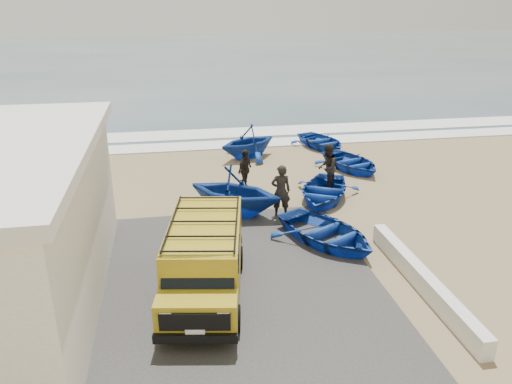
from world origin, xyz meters
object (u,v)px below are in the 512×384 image
boat_mid_left (235,191)px  van (205,257)px  parapet (422,280)px  boat_near_left (326,232)px  fisherman_back (245,170)px  fisherman_middle (327,168)px  fisherman_front (281,191)px  boat_near_right (323,191)px  boat_far_right (321,141)px  boat_far_left (248,141)px  boat_mid_right (351,162)px

boat_mid_left → van: bearing=-162.3°
parapet → boat_near_left: boat_near_left is taller
parapet → fisherman_back: fisherman_back is taller
fisherman_middle → parapet: bearing=28.0°
fisherman_front → boat_near_right: bearing=-145.1°
boat_mid_left → fisherman_back: boat_mid_left is taller
boat_near_left → boat_far_right: size_ratio=1.10×
boat_near_left → fisherman_front: bearing=84.6°
boat_far_right → fisherman_middle: size_ratio=1.74×
fisherman_back → fisherman_front: bearing=-126.9°
van → boat_far_left: size_ratio=1.58×
boat_mid_left → fisherman_front: bearing=-70.8°
fisherman_middle → fisherman_back: size_ratio=1.14×
van → boat_mid_left: (1.46, 5.01, -0.16)m
boat_near_left → boat_mid_right: (3.35, 6.94, -0.03)m
boat_mid_right → fisherman_back: fisherman_back is taller
parapet → van: size_ratio=1.21×
van → parapet: bearing=1.6°
boat_near_right → fisherman_middle: 1.25m
boat_far_right → boat_mid_right: bearing=-103.4°
fisherman_middle → fisherman_front: bearing=-21.3°
van → boat_far_left: 12.18m
boat_far_left → fisherman_middle: bearing=-3.2°
boat_mid_left → boat_near_left: bearing=-103.0°
fisherman_front → fisherman_back: size_ratio=1.15×
boat_near_left → fisherman_middle: size_ratio=1.92×
boat_far_right → fisherman_back: bearing=-150.5°
boat_mid_right → boat_mid_left: bearing=-162.0°
boat_near_right → boat_mid_left: 3.72m
fisherman_back → boat_near_right: bearing=-83.5°
boat_near_left → boat_mid_right: boat_near_left is taller
boat_near_left → fisherman_middle: 4.87m
boat_far_right → fisherman_front: 9.21m
boat_mid_left → boat_near_right: bearing=-42.9°
parapet → fisherman_front: (-2.74, 5.39, 0.70)m
parapet → boat_near_left: size_ratio=1.61×
boat_near_right → boat_mid_right: bearing=82.1°
parapet → van: 5.91m
van → boat_far_left: bearing=85.1°
boat_mid_right → fisherman_back: 5.46m
boat_near_right → boat_far_right: (2.06, 7.00, -0.02)m
boat_far_right → fisherman_middle: (-1.61, -5.99, 0.62)m
van → boat_far_right: 14.69m
boat_far_right → van: bearing=-137.0°
van → boat_near_left: (4.05, 2.24, -0.71)m
van → boat_near_right: (5.05, 5.84, -0.72)m
boat_near_left → boat_far_right: boat_near_left is taller
boat_mid_right → boat_far_right: size_ratio=1.03×
parapet → boat_mid_right: bearing=80.9°
van → fisherman_back: 7.84m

